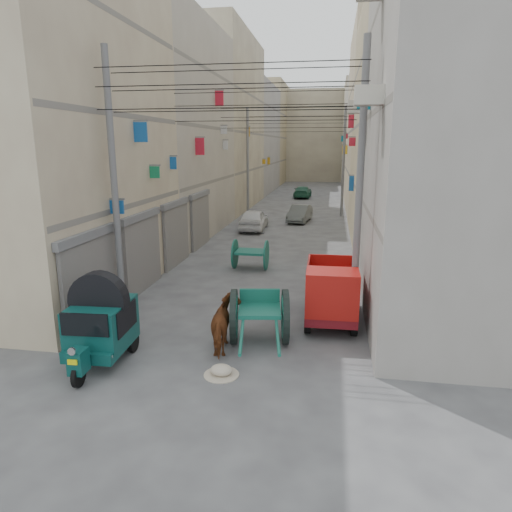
% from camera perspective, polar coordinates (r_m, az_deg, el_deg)
% --- Properties ---
extents(ground, '(140.00, 140.00, 0.00)m').
position_cam_1_polar(ground, '(9.12, -11.52, -21.66)').
color(ground, '#424244').
rests_on(ground, ground).
extents(building_row_left, '(8.00, 62.00, 14.00)m').
position_cam_1_polar(building_row_left, '(42.45, -5.55, 15.27)').
color(building_row_left, '#C1B492').
rests_on(building_row_left, ground).
extents(building_row_right, '(8.00, 62.00, 14.00)m').
position_cam_1_polar(building_row_right, '(41.36, 17.18, 14.79)').
color(building_row_right, gray).
rests_on(building_row_right, ground).
extents(end_cap_building, '(22.00, 10.00, 13.00)m').
position_cam_1_polar(end_cap_building, '(72.96, 7.46, 14.57)').
color(end_cap_building, '#B8AF91').
rests_on(end_cap_building, ground).
extents(shutters_left, '(0.18, 14.40, 2.88)m').
position_cam_1_polar(shutters_left, '(18.93, -11.74, 1.99)').
color(shutters_left, '#4F4F54').
rests_on(shutters_left, ground).
extents(signboards, '(8.22, 40.52, 5.67)m').
position_cam_1_polar(signboards, '(28.75, 3.77, 10.06)').
color(signboards, red).
rests_on(signboards, ground).
extents(ac_units, '(0.70, 6.55, 3.35)m').
position_cam_1_polar(ac_units, '(14.75, 13.39, 21.91)').
color(ac_units, '#B8B4A5').
rests_on(ac_units, ground).
extents(utility_poles, '(7.40, 22.20, 8.00)m').
position_cam_1_polar(utility_poles, '(24.10, 2.67, 10.73)').
color(utility_poles, slate).
rests_on(utility_poles, ground).
extents(overhead_cables, '(7.40, 22.52, 1.12)m').
position_cam_1_polar(overhead_cables, '(21.54, 1.89, 17.75)').
color(overhead_cables, black).
rests_on(overhead_cables, ground).
extents(auto_rickshaw, '(1.51, 2.51, 1.74)m').
position_cam_1_polar(auto_rickshaw, '(11.89, -18.84, -7.82)').
color(auto_rickshaw, black).
rests_on(auto_rickshaw, ground).
extents(tonga_cart, '(1.76, 3.45, 1.49)m').
position_cam_1_polar(tonga_cart, '(12.36, 0.46, -7.47)').
color(tonga_cart, black).
rests_on(tonga_cart, ground).
extents(mini_truck, '(1.55, 3.35, 1.87)m').
position_cam_1_polar(mini_truck, '(13.71, 9.39, -4.95)').
color(mini_truck, black).
rests_on(mini_truck, ground).
extents(second_cart, '(1.47, 1.30, 1.28)m').
position_cam_1_polar(second_cart, '(19.69, -0.70, 0.32)').
color(second_cart, '#145849').
rests_on(second_cart, ground).
extents(feed_sack, '(0.52, 0.41, 0.26)m').
position_cam_1_polar(feed_sack, '(11.00, -4.35, -14.02)').
color(feed_sack, '#BCB09C').
rests_on(feed_sack, ground).
extents(horse, '(1.03, 1.75, 1.39)m').
position_cam_1_polar(horse, '(12.05, -3.74, -8.49)').
color(horse, brown).
rests_on(horse, ground).
extents(distant_car_white, '(1.68, 3.95, 1.33)m').
position_cam_1_polar(distant_car_white, '(28.94, -0.27, 4.60)').
color(distant_car_white, silver).
rests_on(distant_car_white, ground).
extents(distant_car_grey, '(1.68, 3.65, 1.16)m').
position_cam_1_polar(distant_car_grey, '(32.18, 5.50, 5.30)').
color(distant_car_grey, '#525755').
rests_on(distant_car_grey, ground).
extents(distant_car_green, '(1.72, 4.03, 1.16)m').
position_cam_1_polar(distant_car_green, '(47.28, 5.85, 7.96)').
color(distant_car_green, '#1E5941').
rests_on(distant_car_green, ground).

